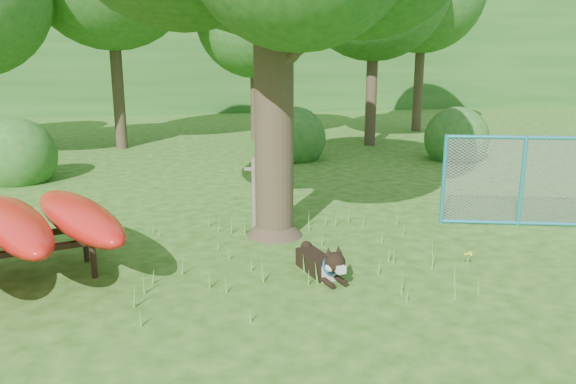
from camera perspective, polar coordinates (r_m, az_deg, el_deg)
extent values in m
plane|color=#214E0F|center=(7.30, 0.38, -9.96)|extent=(80.00, 80.00, 0.00)
cylinder|color=#33291C|center=(8.95, -1.46, 10.75)|extent=(0.80, 0.80, 4.92)
cone|color=#33291C|center=(9.34, -1.38, -2.95)|extent=(1.19, 1.19, 0.49)
cylinder|color=#33291C|center=(8.88, 2.43, 15.16)|extent=(1.40, 0.22, 1.05)
cylinder|color=#33291C|center=(9.23, -4.50, 17.53)|extent=(0.89, 0.97, 1.01)
cylinder|color=brown|center=(9.37, -3.34, -0.37)|extent=(0.14, 0.14, 1.30)
cylinder|color=brown|center=(9.27, -3.37, 2.32)|extent=(0.36, 0.14, 0.07)
cylinder|color=black|center=(8.04, -19.14, -6.57)|extent=(0.10, 0.10, 0.49)
cylinder|color=black|center=(8.69, -19.86, -5.12)|extent=(0.10, 0.10, 0.49)
ellipsoid|color=red|center=(8.15, -25.96, -2.98)|extent=(1.82, 2.97, 0.47)
ellipsoid|color=red|center=(8.20, -20.49, -2.35)|extent=(1.91, 2.94, 0.47)
cube|color=black|center=(7.84, 2.89, -7.25)|extent=(0.44, 0.79, 0.26)
cube|color=beige|center=(7.58, 4.03, -8.11)|extent=(0.26, 0.20, 0.23)
sphere|color=black|center=(7.35, 4.79, -7.14)|extent=(0.28, 0.28, 0.28)
cube|color=beige|center=(7.26, 5.29, -7.78)|extent=(0.14, 0.17, 0.10)
sphere|color=beige|center=(7.31, 4.28, -7.61)|extent=(0.13, 0.13, 0.13)
sphere|color=beige|center=(7.39, 5.45, -7.39)|extent=(0.13, 0.13, 0.13)
cone|color=black|center=(7.30, 4.13, -6.03)|extent=(0.10, 0.12, 0.13)
cone|color=black|center=(7.37, 5.16, -5.85)|extent=(0.14, 0.15, 0.13)
cylinder|color=black|center=(7.43, 3.97, -9.10)|extent=(0.15, 0.33, 0.07)
cylinder|color=black|center=(7.52, 5.27, -8.84)|extent=(0.15, 0.33, 0.07)
sphere|color=black|center=(8.16, 1.89, -5.57)|extent=(0.17, 0.17, 0.17)
torus|color=#1755B1|center=(7.44, 4.45, -7.39)|extent=(0.28, 0.14, 0.27)
cylinder|color=teal|center=(10.21, 15.53, 1.21)|extent=(0.09, 0.09, 1.60)
cylinder|color=teal|center=(10.53, 22.68, 1.01)|extent=(0.09, 0.09, 1.60)
cylinder|color=teal|center=(10.40, 23.07, 5.11)|extent=(2.57, 0.84, 0.06)
cylinder|color=teal|center=(10.71, 22.31, -2.93)|extent=(2.57, 0.84, 0.06)
plane|color=gray|center=(10.53, 22.68, 1.01)|extent=(2.55, 0.78, 2.66)
cylinder|color=#539731|center=(8.38, 17.82, -6.67)|extent=(0.02, 0.02, 0.21)
sphere|color=yellow|center=(8.35, 17.88, -6.01)|extent=(0.04, 0.04, 0.04)
sphere|color=yellow|center=(8.38, 18.04, -5.87)|extent=(0.04, 0.04, 0.04)
sphere|color=yellow|center=(8.36, 17.58, -6.04)|extent=(0.04, 0.04, 0.04)
sphere|color=yellow|center=(8.34, 18.11, -6.06)|extent=(0.04, 0.04, 0.04)
sphere|color=yellow|center=(8.32, 17.84, -6.01)|extent=(0.04, 0.04, 0.04)
cylinder|color=#33291C|center=(18.60, -17.05, 12.30)|extent=(0.36, 0.36, 5.25)
cylinder|color=#33291C|center=(19.77, -3.32, 10.89)|extent=(0.36, 0.36, 3.85)
sphere|color=#20551B|center=(19.78, -3.41, 17.27)|extent=(4.00, 4.00, 4.00)
cylinder|color=#33291C|center=(18.67, 8.53, 11.99)|extent=(0.36, 0.36, 4.76)
cylinder|color=#33291C|center=(22.58, 13.20, 12.26)|extent=(0.36, 0.36, 4.90)
sphere|color=#20551B|center=(14.78, -25.54, 1.00)|extent=(1.80, 1.80, 1.80)
sphere|color=#20551B|center=(16.80, 16.59, 3.19)|extent=(1.80, 1.80, 1.80)
sphere|color=#20551B|center=(16.17, 0.63, 3.37)|extent=(1.80, 1.80, 1.80)
cube|color=#20551B|center=(34.55, -9.67, 13.78)|extent=(80.00, 12.00, 6.00)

